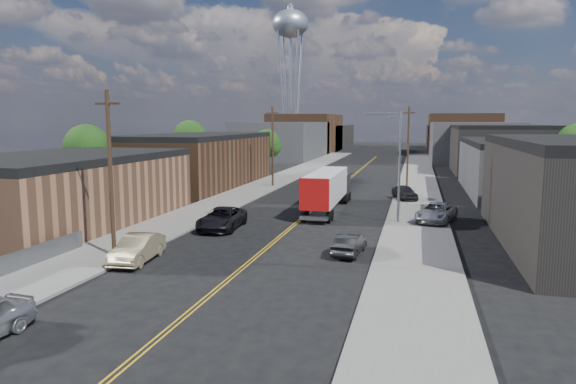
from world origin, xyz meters
The scene contains 30 objects.
ground centered at (0.00, 60.00, 0.00)m, with size 260.00×260.00×0.00m, color black.
centerline centered at (0.00, 45.00, 0.01)m, with size 0.32×120.00×0.01m, color gold.
sidewalk_left centered at (-9.50, 45.00, 0.07)m, with size 5.00×140.00×0.15m, color slate.
sidewalk_right centered at (9.50, 45.00, 0.07)m, with size 5.00×140.00×0.15m, color slate.
warehouse_tan centered at (-18.00, 18.00, 2.80)m, with size 12.00×22.00×5.60m.
warehouse_brown centered at (-18.00, 44.00, 3.30)m, with size 12.00×26.00×6.60m.
industrial_right_b centered at (22.00, 46.00, 3.05)m, with size 14.00×24.00×6.10m.
industrial_right_c centered at (22.00, 72.00, 3.80)m, with size 14.00×22.00×7.60m.
skyline_left_a centered at (-20.00, 95.00, 4.00)m, with size 16.00×30.00×8.00m, color #3E3E41.
skyline_right_a centered at (20.00, 95.00, 4.00)m, with size 16.00×30.00×8.00m, color #3E3E41.
skyline_left_b centered at (-20.00, 120.00, 5.00)m, with size 16.00×26.00×10.00m, color #4F341F.
skyline_right_b centered at (20.00, 120.00, 5.00)m, with size 16.00×26.00×10.00m, color #4F341F.
skyline_left_c centered at (-20.00, 140.00, 3.50)m, with size 16.00×40.00×7.00m, color black.
skyline_right_c centered at (20.00, 140.00, 3.50)m, with size 16.00×40.00×7.00m, color black.
water_tower centered at (-22.00, 110.00, 30.65)m, with size 9.00×9.00×36.90m.
streetlight_near centered at (7.60, 25.00, 5.33)m, with size 3.39×0.25×9.00m.
streetlight_far centered at (7.60, 60.00, 5.33)m, with size 3.39×0.25×9.00m.
utility_pole_left_near centered at (-8.20, 10.00, 5.14)m, with size 1.60×0.26×10.00m.
utility_pole_left_far centered at (-8.20, 45.00, 5.14)m, with size 1.60×0.26×10.00m.
utility_pole_right centered at (8.20, 48.00, 5.14)m, with size 1.60×0.26×10.00m.
tree_left_near centered at (-23.94, 30.00, 5.18)m, with size 4.85×4.76×7.91m.
tree_left_mid centered at (-23.94, 55.00, 5.48)m, with size 5.10×5.04×8.37m.
tree_left_far centered at (-13.94, 62.00, 4.57)m, with size 4.35×4.20×6.97m.
tree_right_far centered at (30.06, 60.00, 5.18)m, with size 4.85×4.76×7.91m.
semi_truck centered at (1.50, 29.85, 2.12)m, with size 2.56×14.23×3.72m.
car_left_b centered at (-6.40, 9.63, 0.79)m, with size 1.67×4.80×1.58m, color tan.
car_left_c centered at (-5.00, 19.49, 0.81)m, with size 2.70×5.86×1.63m, color black.
car_right_oncoming centered at (5.46, 14.32, 0.66)m, with size 1.40×4.02×1.32m, color black.
car_right_lot_a centered at (11.00, 25.84, 0.90)m, with size 2.50×5.43×1.51m, color #A8ACAD.
car_right_lot_c centered at (8.20, 37.51, 0.88)m, with size 1.72×4.27×1.46m, color black.
Camera 1 is at (9.33, -16.64, 8.18)m, focal length 32.00 mm.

